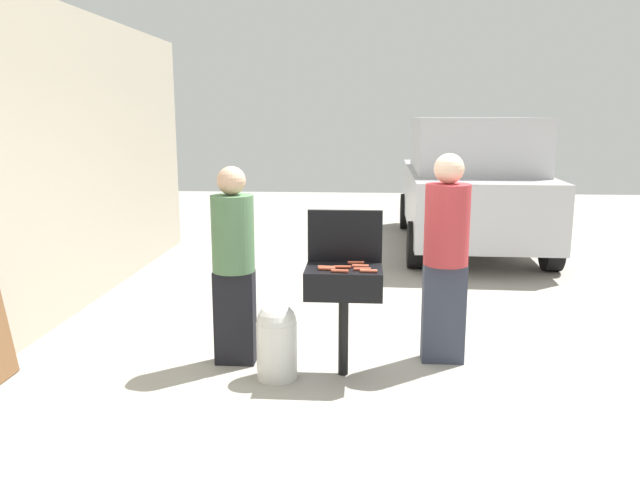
{
  "coord_description": "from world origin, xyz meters",
  "views": [
    {
      "loc": [
        0.04,
        -4.94,
        2.04
      ],
      "look_at": [
        -0.33,
        0.31,
        1.0
      ],
      "focal_mm": 35.18,
      "sensor_mm": 36.0,
      "label": 1
    }
  ],
  "objects_px": {
    "bbq_grill": "(344,285)",
    "hot_dog_1": "(362,269)",
    "hot_dog_6": "(360,266)",
    "parked_minivan": "(470,182)",
    "person_right": "(446,251)",
    "propane_tank": "(277,339)",
    "hot_dog_5": "(343,267)",
    "hot_dog_4": "(340,271)",
    "person_left": "(233,259)",
    "hot_dog_2": "(327,269)",
    "hot_dog_7": "(369,271)",
    "hot_dog_0": "(326,267)",
    "hot_dog_3": "(356,263)"
  },
  "relations": [
    {
      "from": "hot_dog_3",
      "to": "person_left",
      "type": "bearing_deg",
      "value": 176.29
    },
    {
      "from": "parked_minivan",
      "to": "hot_dog_4",
      "type": "bearing_deg",
      "value": 72.43
    },
    {
      "from": "hot_dog_7",
      "to": "person_left",
      "type": "relative_size",
      "value": 0.08
    },
    {
      "from": "parked_minivan",
      "to": "hot_dog_0",
      "type": "bearing_deg",
      "value": 71.0
    },
    {
      "from": "bbq_grill",
      "to": "hot_dog_1",
      "type": "xyz_separation_m",
      "value": [
        0.14,
        -0.09,
        0.15
      ]
    },
    {
      "from": "hot_dog_5",
      "to": "hot_dog_7",
      "type": "bearing_deg",
      "value": -28.57
    },
    {
      "from": "hot_dog_6",
      "to": "person_right",
      "type": "xyz_separation_m",
      "value": [
        0.7,
        0.34,
        0.06
      ]
    },
    {
      "from": "hot_dog_1",
      "to": "hot_dog_3",
      "type": "distance_m",
      "value": 0.22
    },
    {
      "from": "person_right",
      "to": "hot_dog_4",
      "type": "bearing_deg",
      "value": 35.99
    },
    {
      "from": "hot_dog_6",
      "to": "parked_minivan",
      "type": "distance_m",
      "value": 5.4
    },
    {
      "from": "bbq_grill",
      "to": "parked_minivan",
      "type": "relative_size",
      "value": 0.2
    },
    {
      "from": "hot_dog_2",
      "to": "parked_minivan",
      "type": "relative_size",
      "value": 0.03
    },
    {
      "from": "hot_dog_5",
      "to": "propane_tank",
      "type": "relative_size",
      "value": 0.21
    },
    {
      "from": "hot_dog_1",
      "to": "person_left",
      "type": "distance_m",
      "value": 1.09
    },
    {
      "from": "hot_dog_5",
      "to": "person_left",
      "type": "relative_size",
      "value": 0.08
    },
    {
      "from": "bbq_grill",
      "to": "parked_minivan",
      "type": "xyz_separation_m",
      "value": [
        1.8,
        5.14,
        0.28
      ]
    },
    {
      "from": "hot_dog_3",
      "to": "parked_minivan",
      "type": "height_order",
      "value": "parked_minivan"
    },
    {
      "from": "hot_dog_5",
      "to": "hot_dog_0",
      "type": "bearing_deg",
      "value": -172.52
    },
    {
      "from": "hot_dog_0",
      "to": "person_left",
      "type": "relative_size",
      "value": 0.08
    },
    {
      "from": "hot_dog_0",
      "to": "parked_minivan",
      "type": "bearing_deg",
      "value": 69.57
    },
    {
      "from": "bbq_grill",
      "to": "hot_dog_1",
      "type": "distance_m",
      "value": 0.23
    },
    {
      "from": "hot_dog_1",
      "to": "hot_dog_4",
      "type": "height_order",
      "value": "same"
    },
    {
      "from": "hot_dog_1",
      "to": "propane_tank",
      "type": "distance_m",
      "value": 0.88
    },
    {
      "from": "bbq_grill",
      "to": "hot_dog_3",
      "type": "xyz_separation_m",
      "value": [
        0.09,
        0.12,
        0.15
      ]
    },
    {
      "from": "person_left",
      "to": "person_right",
      "type": "distance_m",
      "value": 1.75
    },
    {
      "from": "hot_dog_2",
      "to": "propane_tank",
      "type": "xyz_separation_m",
      "value": [
        -0.39,
        -0.01,
        -0.57
      ]
    },
    {
      "from": "hot_dog_0",
      "to": "hot_dog_1",
      "type": "bearing_deg",
      "value": -8.16
    },
    {
      "from": "bbq_grill",
      "to": "hot_dog_0",
      "type": "distance_m",
      "value": 0.21
    },
    {
      "from": "hot_dog_4",
      "to": "hot_dog_5",
      "type": "xyz_separation_m",
      "value": [
        0.02,
        0.13,
        0.0
      ]
    },
    {
      "from": "bbq_grill",
      "to": "hot_dog_6",
      "type": "height_order",
      "value": "hot_dog_6"
    },
    {
      "from": "person_right",
      "to": "propane_tank",
      "type": "bearing_deg",
      "value": 23.73
    },
    {
      "from": "hot_dog_3",
      "to": "hot_dog_2",
      "type": "bearing_deg",
      "value": -134.89
    },
    {
      "from": "hot_dog_2",
      "to": "hot_dog_7",
      "type": "bearing_deg",
      "value": -8.08
    },
    {
      "from": "propane_tank",
      "to": "person_right",
      "type": "height_order",
      "value": "person_right"
    },
    {
      "from": "person_left",
      "to": "propane_tank",
      "type": "bearing_deg",
      "value": -48.07
    },
    {
      "from": "hot_dog_6",
      "to": "person_right",
      "type": "bearing_deg",
      "value": 26.09
    },
    {
      "from": "hot_dog_3",
      "to": "hot_dog_5",
      "type": "distance_m",
      "value": 0.18
    },
    {
      "from": "hot_dog_6",
      "to": "hot_dog_7",
      "type": "relative_size",
      "value": 1.0
    },
    {
      "from": "hot_dog_2",
      "to": "hot_dog_1",
      "type": "bearing_deg",
      "value": 1.68
    },
    {
      "from": "hot_dog_3",
      "to": "hot_dog_7",
      "type": "height_order",
      "value": "same"
    },
    {
      "from": "hot_dog_4",
      "to": "person_right",
      "type": "relative_size",
      "value": 0.07
    },
    {
      "from": "hot_dog_2",
      "to": "parked_minivan",
      "type": "bearing_deg",
      "value": 69.81
    },
    {
      "from": "bbq_grill",
      "to": "hot_dog_3",
      "type": "height_order",
      "value": "hot_dog_3"
    },
    {
      "from": "hot_dog_4",
      "to": "propane_tank",
      "type": "height_order",
      "value": "hot_dog_4"
    },
    {
      "from": "hot_dog_2",
      "to": "hot_dog_7",
      "type": "xyz_separation_m",
      "value": [
        0.32,
        -0.05,
        0.0
      ]
    },
    {
      "from": "hot_dog_6",
      "to": "propane_tank",
      "type": "bearing_deg",
      "value": -170.07
    },
    {
      "from": "hot_dog_4",
      "to": "hot_dog_6",
      "type": "xyz_separation_m",
      "value": [
        0.15,
        0.17,
        0.0
      ]
    },
    {
      "from": "hot_dog_5",
      "to": "propane_tank",
      "type": "bearing_deg",
      "value": -172.16
    },
    {
      "from": "hot_dog_1",
      "to": "parked_minivan",
      "type": "relative_size",
      "value": 0.03
    },
    {
      "from": "hot_dog_0",
      "to": "hot_dog_2",
      "type": "bearing_deg",
      "value": -81.92
    }
  ]
}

